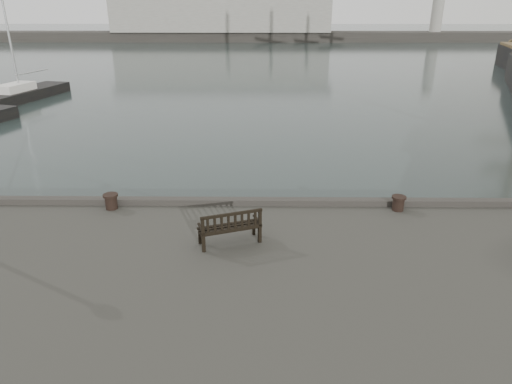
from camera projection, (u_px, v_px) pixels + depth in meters
ground at (241, 248)px, 14.28m from camera, size 400.00×400.00×0.00m
breakwater at (238, 20)px, 97.91m from camera, size 140.00×9.50×12.20m
bench at (230, 233)px, 11.22m from camera, size 1.62×1.02×0.88m
bollard_left at (111, 201)px, 13.19m from camera, size 0.43×0.43×0.45m
bollard_right at (398, 203)px, 13.09m from camera, size 0.46×0.46×0.43m
yacht_d at (25, 97)px, 37.05m from camera, size 4.23×9.26×11.35m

